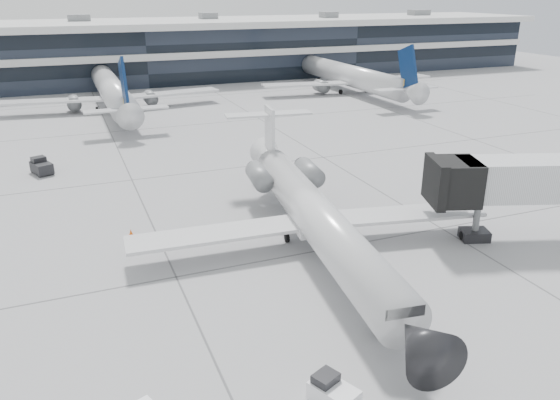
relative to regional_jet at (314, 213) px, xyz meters
name	(u,v)px	position (x,y,z in m)	size (l,w,h in m)	color
ground	(321,250)	(0.23, -0.77, -2.48)	(220.00, 220.00, 0.00)	gray
terminal	(138,54)	(0.23, 81.23, 2.52)	(170.00, 22.00, 10.00)	black
bg_jet_center	(114,108)	(-7.77, 54.23, -2.48)	(32.00, 40.00, 9.60)	silver
bg_jet_right	(348,91)	(32.23, 54.23, -2.48)	(32.00, 40.00, 9.60)	silver
regional_jet	(314,213)	(0.00, 0.00, 0.00)	(25.23, 31.49, 7.27)	silver
baggage_tug	(333,393)	(-5.83, -14.37, -1.89)	(1.98, 2.41, 1.33)	white
traffic_cone	(131,233)	(-11.53, 6.53, -2.24)	(0.41, 0.41, 0.51)	#F1560C
far_tug	(41,167)	(-17.59, 24.49, -1.78)	(2.24, 2.83, 1.57)	black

